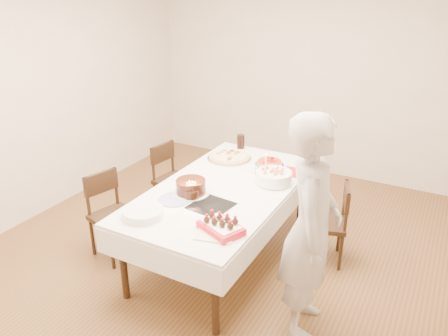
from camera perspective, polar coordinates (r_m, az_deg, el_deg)
The scene contains 22 objects.
floor at distance 4.40m, azimuth -0.66°, elevation -11.30°, with size 5.00×5.00×0.00m, color #54381D.
wall_back at distance 6.04m, azimuth 11.17°, elevation 11.91°, with size 4.50×0.04×2.70m, color beige.
wall_left at distance 5.25m, azimuth -23.01°, elevation 8.80°, with size 0.04×5.00×2.70m, color beige.
dining_table at distance 4.20m, azimuth 0.00°, elevation -7.12°, with size 1.14×2.14×0.75m, color silver.
chair_right_savory at distance 4.25m, azimuth 13.03°, elevation -6.96°, with size 0.41×0.41×0.80m, color black, non-canonical shape.
chair_left_savory at distance 4.97m, azimuth -6.41°, elevation -1.67°, with size 0.42×0.42×0.83m, color black, non-canonical shape.
chair_left_dessert at distance 4.33m, azimuth -14.09°, elevation -6.21°, with size 0.43×0.43×0.84m, color black, non-canonical shape.
person at distance 3.21m, azimuth 11.27°, elevation -7.79°, with size 0.63×0.41×1.73m, color beige.
pizza_white at distance 4.64m, azimuth 0.70°, elevation 1.45°, with size 0.47×0.47×0.04m, color beige.
pizza_pepperoni at distance 4.52m, azimuth 5.96°, elevation 0.69°, with size 0.29×0.29×0.04m, color red.
red_placemat at distance 4.39m, azimuth 8.37°, elevation -0.47°, with size 0.25×0.25×0.01m, color #B21E1E.
pasta_bowl at distance 4.10m, azimuth 6.52°, elevation -1.17°, with size 0.34×0.34×0.11m, color white.
taper_candle at distance 4.14m, azimuth 5.45°, elevation 0.26°, with size 0.06×0.06×0.27m, color white.
shaker_pair at distance 4.28m, azimuth 4.27°, elevation -0.19°, with size 0.08×0.08×0.10m, color white, non-canonical shape.
cola_glass at distance 4.93m, azimuth 2.20°, elevation 3.47°, with size 0.08×0.08×0.16m, color black.
layer_cake at distance 3.89m, azimuth -4.35°, elevation -2.47°, with size 0.34×0.34×0.13m, color #35170D.
cake_board at distance 3.70m, azimuth -1.68°, elevation -4.98°, with size 0.32×0.32×0.01m, color black.
birthday_cake at distance 3.79m, azimuth -4.28°, elevation -2.89°, with size 0.13×0.13×0.14m, color #341C0E.
strawberry_box at distance 3.33m, azimuth -0.41°, elevation -7.64°, with size 0.34×0.22×0.08m, color red, non-canonical shape.
box_lid at distance 3.29m, azimuth -1.19°, elevation -8.86°, with size 0.28×0.19×0.02m, color beige.
plate_stack at distance 3.59m, azimuth -10.52°, elevation -5.77°, with size 0.33×0.33×0.07m, color white.
china_plate at distance 3.81m, azimuth -6.54°, elevation -4.12°, with size 0.28×0.28×0.01m, color white.
Camera 1 is at (1.78, -3.16, 2.51)m, focal length 35.00 mm.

